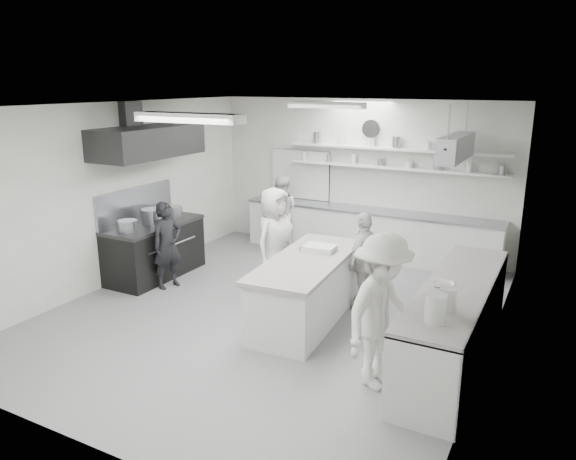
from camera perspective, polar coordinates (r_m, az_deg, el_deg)
The scene contains 27 objects.
floor at distance 8.19m, azimuth -1.54°, elevation -8.63°, with size 6.00×7.00×0.02m, color gray.
ceiling at distance 7.49m, azimuth -1.70°, elevation 12.99°, with size 6.00×7.00×0.02m, color white.
wall_back at distance 10.82m, azimuth 7.58°, elevation 5.54°, with size 6.00×0.04×3.00m, color silver.
wall_front at distance 5.10m, azimuth -21.49°, elevation -6.63°, with size 6.00×0.04×3.00m, color silver.
wall_left at distance 9.51m, azimuth -17.58°, elevation 3.61°, with size 0.04×7.00×3.00m, color silver.
wall_right at distance 6.79m, azimuth 21.00°, elevation -1.20°, with size 0.04×7.00×3.00m, color silver.
stove at distance 9.78m, azimuth -13.78°, elevation -2.17°, with size 0.80×1.80×0.90m, color black.
exhaust_hood at distance 9.40m, azimuth -14.52°, elevation 8.95°, with size 0.85×2.00×0.50m, color #28282A.
back_counter at distance 10.67m, azimuth 8.33°, elevation -0.35°, with size 5.00×0.60×0.92m, color silver.
shelf_lower at distance 10.44m, azimuth 11.00°, elevation 6.43°, with size 4.20×0.26×0.04m, color silver.
shelf_upper at distance 10.40m, azimuth 11.09°, elevation 8.33°, with size 4.20×0.26×0.04m, color silver.
pass_through_window at distance 11.32m, azimuth 1.34°, elevation 5.84°, with size 1.30×0.04×1.00m, color black.
wall_clock at distance 10.60m, azimuth 8.72°, elevation 10.47°, with size 0.32×0.32×0.05m, color white.
right_counter at distance 7.00m, azimuth 17.10°, elevation -9.37°, with size 0.74×3.30×0.94m, color silver.
pot_rack at distance 9.13m, azimuth 17.22°, elevation 8.27°, with size 0.30×1.60×0.40m, color #93969F.
light_fixture_front at distance 6.00m, azimuth -10.39°, elevation 11.51°, with size 1.30×0.25×0.10m, color silver.
light_fixture_rear at distance 9.10m, azimuth 4.04°, elevation 12.93°, with size 1.30×0.25×0.10m, color silver.
prep_island at distance 7.80m, azimuth 2.02°, elevation -6.38°, with size 0.87×2.35×0.86m, color silver.
stove_pot at distance 9.62m, azimuth -14.01°, elevation 1.29°, with size 0.37×0.37×0.30m, color #93969F.
cook_stove at distance 9.12m, azimuth -12.54°, elevation -1.57°, with size 0.53×0.35×1.44m, color black.
cook_back at distance 10.91m, azimuth -0.74°, elevation 1.78°, with size 0.74×0.58×1.52m, color silver.
cook_island_left at distance 8.72m, azimuth -1.42°, elevation -1.06°, with size 0.84×0.54×1.71m, color silver.
cook_island_right at distance 8.24m, azimuth 7.92°, elevation -3.11°, with size 0.85×0.36×1.46m, color silver.
cook_right at distance 6.08m, azimuth 9.80°, elevation -8.42°, with size 1.15×0.66×1.77m, color silver.
bowl_island_a at distance 8.06m, azimuth 2.18°, elevation -2.11°, with size 0.28×0.28×0.07m, color #93969F.
bowl_island_b at distance 8.01m, azimuth 3.55°, elevation -2.30°, with size 0.18×0.18×0.06m, color silver.
bowl_right at distance 6.73m, azimuth 15.93°, elevation -5.64°, with size 0.26×0.26×0.06m, color silver.
Camera 1 is at (3.70, -6.51, 3.31)m, focal length 33.92 mm.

